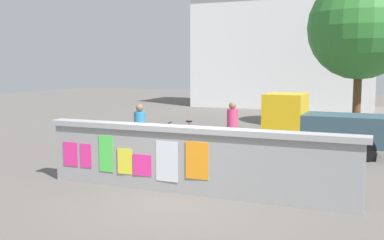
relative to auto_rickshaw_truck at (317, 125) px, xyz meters
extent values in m
plane|color=#605B56|center=(-1.93, 2.44, -0.90)|extent=(60.00, 60.00, 0.00)
cube|color=#959595|center=(-1.93, -5.56, -0.24)|extent=(6.88, 0.30, 1.33)
cube|color=#9D9D9D|center=(-1.93, -5.56, 0.49)|extent=(7.08, 0.42, 0.12)
cube|color=#F42D8C|center=(-4.96, -5.72, -0.24)|extent=(0.40, 0.01, 0.56)
cube|color=#F42D8C|center=(-4.52, -5.72, -0.24)|extent=(0.30, 0.01, 0.55)
cube|color=#4CD84C|center=(-3.97, -5.72, -0.16)|extent=(0.37, 0.01, 0.82)
cube|color=yellow|center=(-3.48, -5.72, -0.29)|extent=(0.36, 0.03, 0.58)
cube|color=#F42D8C|center=(-3.05, -5.72, -0.34)|extent=(0.45, 0.02, 0.47)
cube|color=silver|center=(-2.45, -5.72, -0.21)|extent=(0.52, 0.02, 0.87)
cube|color=orange|center=(-1.75, -5.72, -0.14)|extent=(0.50, 0.03, 0.79)
cylinder|color=black|center=(-1.11, -0.61, -0.55)|extent=(0.71, 0.22, 0.70)
cylinder|color=black|center=(-1.07, 0.69, -0.55)|extent=(0.71, 0.22, 0.70)
cylinder|color=black|center=(1.39, -0.70, -0.55)|extent=(0.71, 0.22, 0.70)
cylinder|color=black|center=(1.43, 0.60, -0.55)|extent=(0.71, 0.22, 0.70)
cube|color=gold|center=(-0.99, 0.03, 0.20)|extent=(1.25, 1.54, 1.50)
cube|color=#334C59|center=(0.81, -0.03, -0.10)|extent=(2.45, 1.58, 0.90)
cylinder|color=black|center=(-2.20, -3.58, -0.60)|extent=(0.61, 0.23, 0.60)
cylinder|color=black|center=(-0.93, -3.85, -0.60)|extent=(0.61, 0.25, 0.60)
cube|color=#197233|center=(-1.56, -3.72, -0.32)|extent=(1.03, 0.45, 0.32)
cube|color=black|center=(-1.37, -3.76, -0.14)|extent=(0.59, 0.33, 0.10)
cube|color=#262626|center=(-2.10, -3.60, -0.05)|extent=(0.16, 0.56, 0.03)
cylinder|color=black|center=(-4.59, -1.09, -0.57)|extent=(0.65, 0.20, 0.66)
cylinder|color=black|center=(-3.57, -0.83, -0.57)|extent=(0.65, 0.20, 0.66)
cube|color=red|center=(-4.08, -0.96, -0.39)|extent=(0.93, 0.27, 0.06)
cylinder|color=red|center=(-3.94, -0.92, -0.17)|extent=(0.04, 0.04, 0.40)
cube|color=black|center=(-3.94, -0.92, 0.03)|extent=(0.21, 0.13, 0.05)
cube|color=black|center=(-4.54, -1.07, -0.02)|extent=(0.15, 0.44, 0.03)
cylinder|color=black|center=(-3.21, -4.02, -0.57)|extent=(0.66, 0.13, 0.66)
cylinder|color=black|center=(-4.25, -3.87, -0.57)|extent=(0.66, 0.13, 0.66)
cube|color=red|center=(-3.73, -3.94, -0.39)|extent=(0.95, 0.17, 0.06)
cylinder|color=red|center=(-3.88, -3.92, -0.17)|extent=(0.03, 0.03, 0.40)
cube|color=black|center=(-3.88, -3.92, 0.03)|extent=(0.21, 0.11, 0.05)
cube|color=black|center=(-3.26, -4.01, -0.02)|extent=(0.10, 0.44, 0.03)
cylinder|color=#BF6626|center=(-4.75, -2.88, -0.50)|extent=(0.12, 0.12, 0.80)
cylinder|color=#BF6626|center=(-4.66, -2.72, -0.50)|extent=(0.12, 0.12, 0.80)
cylinder|color=#338CBF|center=(-4.71, -2.80, 0.20)|extent=(0.46, 0.46, 0.60)
sphere|color=#8C664C|center=(-4.71, -2.80, 0.61)|extent=(0.22, 0.22, 0.22)
cylinder|color=purple|center=(-2.33, -1.08, -0.50)|extent=(0.12, 0.12, 0.80)
cylinder|color=purple|center=(-2.50, -1.12, -0.50)|extent=(0.12, 0.12, 0.80)
cylinder|color=#D83F72|center=(-2.41, -1.10, 0.20)|extent=(0.41, 0.41, 0.60)
sphere|color=#8C664C|center=(-2.41, -1.10, 0.61)|extent=(0.22, 0.22, 0.22)
cylinder|color=brown|center=(0.91, 6.23, 0.50)|extent=(0.34, 0.34, 2.79)
sphere|color=#2F792F|center=(0.91, 6.23, 3.43)|extent=(4.39, 4.39, 4.39)
cube|color=silver|center=(-4.08, 15.69, 2.65)|extent=(11.46, 4.63, 7.10)
camera|label=1|loc=(1.60, -14.20, 1.82)|focal=41.85mm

